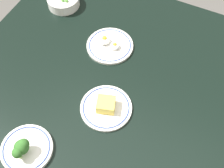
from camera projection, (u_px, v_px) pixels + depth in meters
dining_table at (112, 89)px, 119.37cm from camera, size 121.97×115.84×4.00cm
plate_broccoli at (25, 149)px, 101.57cm from camera, size 17.90×17.90×8.01cm
plate_eggs at (110, 45)px, 127.98cm from camera, size 19.82×19.82×4.72cm
plate_cheese at (106, 107)px, 111.44cm from camera, size 19.31×19.31×5.02cm
bowl_peas at (63, 1)px, 140.47cm from camera, size 15.00×15.00×6.03cm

